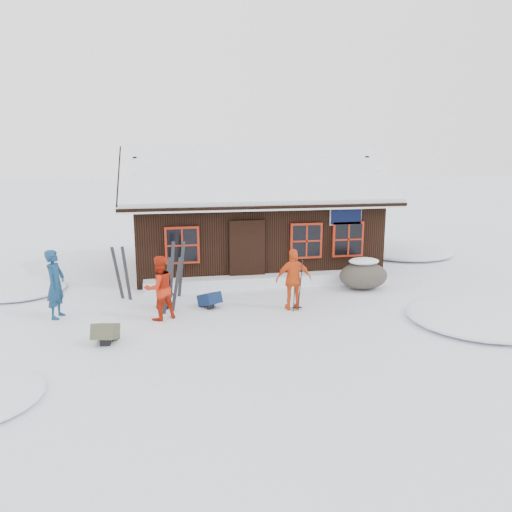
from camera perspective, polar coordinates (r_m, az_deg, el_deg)
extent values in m
plane|color=white|center=(13.33, -3.00, -6.25)|extent=(120.00, 120.00, 0.00)
cube|color=black|center=(18.06, -0.55, 2.74)|extent=(8.00, 5.00, 2.50)
cube|color=black|center=(16.40, 0.38, 9.16)|extent=(8.90, 3.14, 1.88)
cube|color=black|center=(19.29, -1.36, 9.61)|extent=(8.90, 3.14, 1.88)
cube|color=white|center=(16.39, 0.39, 9.65)|extent=(8.72, 3.07, 1.86)
cube|color=white|center=(19.29, -1.37, 10.02)|extent=(8.72, 3.07, 1.86)
cube|color=white|center=(17.82, -0.57, 12.20)|extent=(8.81, 0.22, 0.14)
cube|color=silver|center=(15.03, 1.49, 5.56)|extent=(8.90, 0.10, 0.20)
cube|color=black|center=(15.54, -1.02, 0.25)|extent=(1.00, 0.10, 2.00)
cube|color=black|center=(16.17, 10.26, 4.66)|extent=(1.00, 0.06, 0.60)
cube|color=maroon|center=(15.25, -8.44, 1.23)|extent=(1.04, 0.10, 1.14)
cube|color=black|center=(15.21, -8.43, 1.20)|extent=(0.90, 0.04, 1.00)
cube|color=maroon|center=(15.89, 5.75, 1.75)|extent=(1.04, 0.10, 1.14)
cube|color=black|center=(15.86, 5.79, 1.72)|extent=(0.90, 0.04, 1.00)
cube|color=maroon|center=(16.35, 10.46, 1.89)|extent=(1.04, 0.10, 1.14)
cube|color=black|center=(16.31, 10.51, 1.87)|extent=(0.90, 0.04, 1.00)
cube|color=white|center=(15.65, 1.29, -2.77)|extent=(7.60, 0.60, 0.35)
ellipsoid|color=white|center=(16.64, -25.51, -3.69)|extent=(2.80, 2.80, 0.34)
ellipsoid|color=white|center=(13.72, 24.18, -6.80)|extent=(3.60, 3.60, 0.43)
ellipsoid|color=white|center=(21.34, 16.38, 0.29)|extent=(4.00, 4.00, 0.48)
imported|color=navy|center=(13.51, -21.93, -3.00)|extent=(0.57, 0.73, 1.76)
imported|color=#B8240D|center=(12.66, -11.00, -3.61)|extent=(0.99, 0.91, 1.63)
imported|color=#E34F17|center=(13.23, 4.33, -2.69)|extent=(0.98, 0.44, 1.64)
imported|color=black|center=(13.61, -10.23, -4.01)|extent=(0.53, 0.52, 0.92)
ellipsoid|color=#514B41|center=(15.58, 12.16, -2.22)|extent=(1.49, 1.12, 0.82)
ellipsoid|color=white|center=(15.50, 12.22, -0.96)|extent=(0.94, 0.68, 0.21)
cube|color=black|center=(13.14, -10.16, -3.44)|extent=(0.30, 0.21, 1.52)
cube|color=black|center=(13.20, -9.09, -3.33)|extent=(0.35, 0.11, 1.52)
cube|color=black|center=(14.66, -15.54, -1.96)|extent=(0.32, 0.09, 1.58)
cube|color=black|center=(14.57, -14.59, -2.00)|extent=(0.26, 0.21, 1.58)
cube|color=black|center=(14.46, -9.60, -1.67)|extent=(0.24, 0.16, 1.68)
cube|color=black|center=(14.52, -8.54, -1.57)|extent=(0.28, 0.09, 1.68)
cylinder|color=black|center=(13.15, 4.44, -3.45)|extent=(0.10, 0.13, 1.43)
cylinder|color=black|center=(13.19, 5.08, -3.41)|extent=(0.10, 0.13, 1.43)
cube|color=#0F1F43|center=(13.59, -5.31, -5.23)|extent=(0.66, 0.71, 0.31)
cube|color=#484A35|center=(11.64, -16.79, -8.65)|extent=(0.59, 0.71, 0.34)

